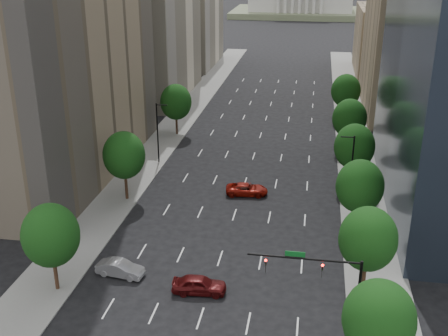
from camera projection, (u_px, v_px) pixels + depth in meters
The scene contains 22 objects.
sidewalk_left at pixel (135, 174), 77.64m from camera, with size 6.00×200.00×0.15m, color slate.
sidewalk_right at pixel (362, 189), 72.91m from camera, with size 6.00×200.00×0.15m, color slate.
midrise_cream_left at pixel (151, 10), 111.86m from camera, with size 14.00×30.00×35.00m, color beige.
filler_left at pixel (189, 30), 145.23m from camera, with size 14.00×26.00×18.00m, color beige.
parking_tan_right at pixel (409, 31), 102.43m from camera, with size 14.00×30.00×30.00m, color #8C7759.
filler_right at pixel (386, 41), 135.23m from camera, with size 14.00×26.00×16.00m, color #8C7759.
tree_right_0 at pixel (379, 319), 39.15m from camera, with size 5.20×5.20×8.39m.
tree_right_1 at pixel (368, 239), 49.07m from camera, with size 5.20×5.20×8.75m.
tree_right_2 at pixel (360, 186), 60.10m from camera, with size 5.20×5.20×8.61m.
tree_right_3 at pixel (354, 147), 70.96m from camera, with size 5.20×5.20×8.89m.
tree_right_4 at pixel (350, 118), 83.92m from camera, with size 5.20×5.20×8.46m.
tree_right_5 at pixel (346, 91), 98.44m from camera, with size 5.20×5.20×8.75m.
tree_left_0 at pixel (51, 235), 49.69m from camera, with size 5.20×5.20×8.75m.
tree_left_1 at pixel (124, 155), 67.89m from camera, with size 5.20×5.20×8.97m.
tree_left_2 at pixel (176, 102), 91.77m from camera, with size 5.20×5.20×8.68m.
streetlight_rn at pixel (351, 168), 66.87m from camera, with size 1.70×0.20×9.00m.
streetlight_ln at pixel (158, 131), 80.11m from camera, with size 1.70×0.20×9.00m.
traffic_signal at pixel (328, 278), 44.33m from camera, with size 9.12×0.40×7.38m.
foothills at pixel (345, 14), 577.34m from camera, with size 720.00×413.00×263.00m.
car_maroon at pixel (199, 285), 51.10m from camera, with size 2.02×5.01×1.71m, color #480C0D.
car_silver at pixel (120, 269), 53.77m from camera, with size 1.64×4.72×1.55m, color gray.
car_red_far at pixel (247, 189), 71.19m from camera, with size 2.47×5.35×1.49m, color maroon.
Camera 1 is at (8.53, -8.63, 29.99)m, focal length 44.56 mm.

